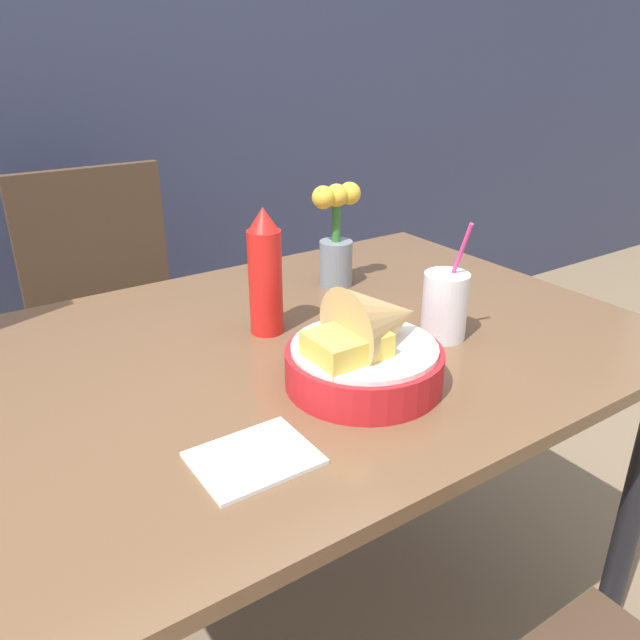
{
  "coord_description": "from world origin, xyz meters",
  "views": [
    {
      "loc": [
        -0.53,
        -0.84,
        1.21
      ],
      "look_at": [
        -0.0,
        -0.05,
        0.79
      ],
      "focal_mm": 35.0,
      "sensor_mm": 36.0,
      "label": 1
    }
  ],
  "objects_px": {
    "chair_far_window": "(111,312)",
    "food_basket": "(369,348)",
    "drink_cup": "(445,308)",
    "ketchup_bottle": "(265,273)",
    "flower_vase": "(336,237)"
  },
  "relations": [
    {
      "from": "flower_vase",
      "to": "ketchup_bottle",
      "type": "bearing_deg",
      "value": -152.58
    },
    {
      "from": "chair_far_window",
      "to": "ketchup_bottle",
      "type": "xyz_separation_m",
      "value": [
        0.09,
        -0.72,
        0.31
      ]
    },
    {
      "from": "chair_far_window",
      "to": "food_basket",
      "type": "xyz_separation_m",
      "value": [
        0.13,
        -0.97,
        0.25
      ]
    },
    {
      "from": "food_basket",
      "to": "drink_cup",
      "type": "relative_size",
      "value": 1.13
    },
    {
      "from": "chair_far_window",
      "to": "ketchup_bottle",
      "type": "relative_size",
      "value": 3.98
    },
    {
      "from": "food_basket",
      "to": "drink_cup",
      "type": "distance_m",
      "value": 0.22
    },
    {
      "from": "drink_cup",
      "to": "flower_vase",
      "type": "xyz_separation_m",
      "value": [
        -0.0,
        0.32,
        0.05
      ]
    },
    {
      "from": "chair_far_window",
      "to": "drink_cup",
      "type": "distance_m",
      "value": 1.01
    },
    {
      "from": "flower_vase",
      "to": "chair_far_window",
      "type": "bearing_deg",
      "value": 119.4
    },
    {
      "from": "food_basket",
      "to": "flower_vase",
      "type": "distance_m",
      "value": 0.43
    },
    {
      "from": "chair_far_window",
      "to": "ketchup_bottle",
      "type": "distance_m",
      "value": 0.79
    },
    {
      "from": "chair_far_window",
      "to": "drink_cup",
      "type": "relative_size",
      "value": 4.27
    },
    {
      "from": "chair_far_window",
      "to": "food_basket",
      "type": "height_order",
      "value": "chair_far_window"
    },
    {
      "from": "flower_vase",
      "to": "drink_cup",
      "type": "bearing_deg",
      "value": -89.13
    },
    {
      "from": "food_basket",
      "to": "flower_vase",
      "type": "xyz_separation_m",
      "value": [
        0.21,
        0.38,
        0.05
      ]
    }
  ]
}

